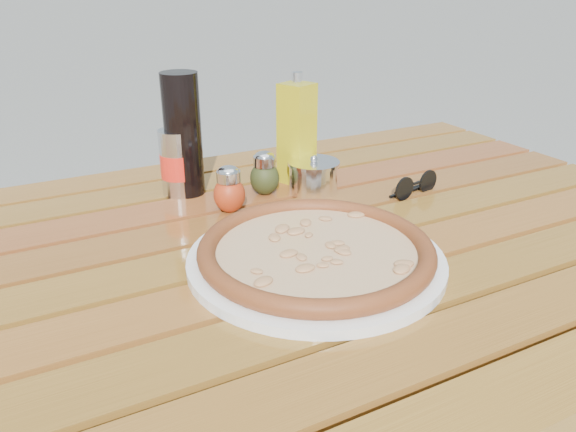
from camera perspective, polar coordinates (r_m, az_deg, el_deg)
name	(u,v)px	position (r m, az deg, el deg)	size (l,w,h in m)	color
table	(294,281)	(0.90, 0.59, -6.63)	(1.40, 0.90, 0.75)	#32190B
plate	(316,260)	(0.79, 2.84, -4.45)	(0.36, 0.36, 0.01)	white
pizza	(316,250)	(0.78, 2.86, -3.44)	(0.43, 0.43, 0.03)	beige
pepper_shaker	(229,190)	(0.95, -6.00, 2.63)	(0.06, 0.06, 0.08)	#C03815
oregano_shaker	(265,174)	(1.03, -2.39, 4.29)	(0.06, 0.06, 0.08)	#363E18
dark_bottle	(183,135)	(1.03, -10.61, 8.10)	(0.07, 0.07, 0.22)	black
soda_can	(179,163)	(1.04, -11.04, 5.32)	(0.07, 0.07, 0.12)	silver
olive_oil_cruet	(297,133)	(1.07, 0.90, 8.42)	(0.07, 0.07, 0.21)	#B2A413
parmesan_tin	(313,176)	(1.04, 2.60, 4.06)	(0.11, 0.11, 0.07)	white
sunglasses	(415,186)	(1.06, 12.79, 3.00)	(0.11, 0.04, 0.04)	black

